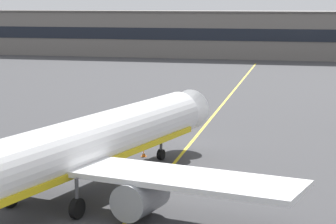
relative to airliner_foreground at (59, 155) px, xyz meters
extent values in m
cube|color=yellow|center=(4.24, 17.54, -3.37)|extent=(9.74, 179.77, 0.01)
cylinder|color=white|center=(0.03, 0.14, 0.13)|extent=(11.26, 36.00, 3.80)
cone|color=white|center=(4.08, 19.01, 0.13)|extent=(4.07, 3.30, 3.61)
cube|color=gold|center=(0.03, 0.14, -0.91)|extent=(10.58, 33.16, 0.44)
cube|color=black|center=(3.68, 17.16, 0.80)|extent=(3.02, 1.67, 0.60)
cube|color=white|center=(0.16, 0.73, -0.72)|extent=(32.30, 11.40, 0.36)
cylinder|color=black|center=(-5.73, 2.86, -1.94)|extent=(1.95, 0.59, 1.95)
cylinder|color=gray|center=(6.01, -1.55, -1.94)|extent=(3.00, 4.00, 2.30)
cylinder|color=black|center=(6.40, 0.26, -1.94)|extent=(1.95, 0.59, 1.95)
cylinder|color=#4C4C51|center=(3.07, 14.32, -1.89)|extent=(0.24, 0.24, 1.60)
cylinder|color=black|center=(3.07, 14.32, -2.92)|extent=(0.58, 0.96, 0.90)
cylinder|color=#4C4C51|center=(-2.93, -1.27, -1.59)|extent=(0.24, 0.24, 1.60)
cylinder|color=black|center=(-2.93, -1.27, -2.72)|extent=(0.66, 1.35, 1.30)
cylinder|color=#4C4C51|center=(2.15, -2.36, -1.59)|extent=(0.24, 0.24, 1.60)
cylinder|color=black|center=(2.15, -2.36, -2.72)|extent=(0.66, 1.35, 1.30)
cone|color=orange|center=(1.31, 15.13, -3.09)|extent=(0.36, 0.36, 0.55)
cylinder|color=white|center=(1.31, 15.13, -3.07)|extent=(0.23, 0.23, 0.07)
cube|color=orange|center=(1.31, 15.13, -3.35)|extent=(0.44, 0.44, 0.03)
cube|color=slate|center=(2.42, 122.50, 1.97)|extent=(163.23, 12.00, 10.67)
cube|color=black|center=(2.42, 116.45, 2.37)|extent=(156.70, 0.12, 2.80)
cube|color=#4E4A47|center=(2.42, 122.50, 7.50)|extent=(163.63, 12.40, 0.40)
camera|label=1|loc=(17.66, -40.39, 9.87)|focal=73.22mm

